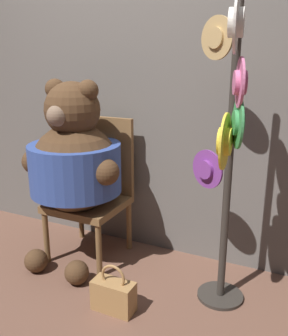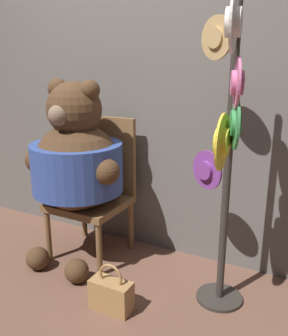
# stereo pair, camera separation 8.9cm
# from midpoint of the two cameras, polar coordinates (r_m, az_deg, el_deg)

# --- Properties ---
(ground_plane) EXTENTS (14.00, 14.00, 0.00)m
(ground_plane) POSITION_cam_midpoint_polar(r_m,az_deg,el_deg) (2.64, -6.52, -16.11)
(ground_plane) COLOR brown
(wall_back) EXTENTS (8.00, 0.10, 2.64)m
(wall_back) POSITION_cam_midpoint_polar(r_m,az_deg,el_deg) (2.74, -0.82, 14.36)
(wall_back) COLOR #66605B
(wall_back) RESTS_ON ground_plane
(chair) EXTENTS (0.50, 0.49, 1.01)m
(chair) POSITION_cam_midpoint_polar(r_m,az_deg,el_deg) (2.78, -8.49, -2.73)
(chair) COLOR brown
(chair) RESTS_ON ground_plane
(teddy_bear) EXTENTS (0.76, 0.67, 1.29)m
(teddy_bear) POSITION_cam_midpoint_polar(r_m,az_deg,el_deg) (2.60, -11.52, 0.86)
(teddy_bear) COLOR #4C331E
(teddy_bear) RESTS_ON ground_plane
(hat_display_rack) EXTENTS (0.39, 0.47, 1.71)m
(hat_display_rack) POSITION_cam_midpoint_polar(r_m,az_deg,el_deg) (2.01, 11.25, 4.40)
(hat_display_rack) COLOR #332D28
(hat_display_rack) RESTS_ON ground_plane
(handbag_on_ground) EXTENTS (0.25, 0.12, 0.30)m
(handbag_on_ground) POSITION_cam_midpoint_polar(r_m,az_deg,el_deg) (2.30, -5.84, -18.69)
(handbag_on_ground) COLOR #A87A47
(handbag_on_ground) RESTS_ON ground_plane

